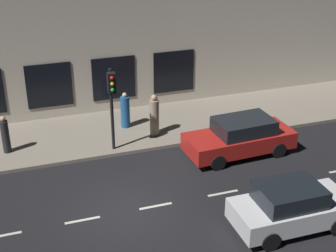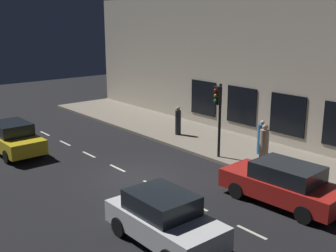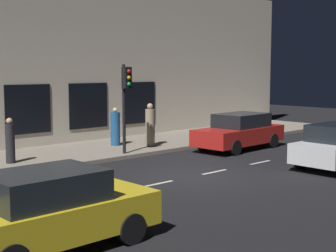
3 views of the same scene
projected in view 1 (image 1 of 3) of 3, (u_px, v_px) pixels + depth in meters
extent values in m
plane|color=black|center=(128.00, 211.00, 17.48)|extent=(60.00, 60.00, 0.00)
cube|color=gray|center=(93.00, 134.00, 22.79)|extent=(4.50, 32.00, 0.15)
cube|color=beige|center=(77.00, 35.00, 23.29)|extent=(0.60, 32.00, 7.99)
cube|color=black|center=(174.00, 72.00, 25.29)|extent=(0.04, 2.12, 2.13)
cube|color=black|center=(114.00, 78.00, 24.39)|extent=(0.04, 2.12, 2.13)
cube|color=black|center=(49.00, 86.00, 23.50)|extent=(0.04, 2.12, 2.13)
cube|color=beige|center=(285.00, 181.00, 19.27)|extent=(0.12, 1.20, 0.01)
cube|color=beige|center=(223.00, 193.00, 18.52)|extent=(0.12, 1.20, 0.01)
cube|color=beige|center=(156.00, 206.00, 17.76)|extent=(0.12, 1.20, 0.01)
cube|color=beige|center=(82.00, 220.00, 17.01)|extent=(0.12, 1.20, 0.01)
cube|color=beige|center=(3.00, 235.00, 16.26)|extent=(0.12, 1.20, 0.01)
cylinder|color=black|center=(112.00, 110.00, 20.60)|extent=(0.13, 0.13, 3.57)
cube|color=black|center=(111.00, 83.00, 19.90)|extent=(0.26, 0.32, 0.84)
sphere|color=red|center=(112.00, 78.00, 19.67)|extent=(0.15, 0.15, 0.15)
sphere|color=gold|center=(112.00, 84.00, 19.78)|extent=(0.15, 0.15, 0.15)
sphere|color=green|center=(113.00, 90.00, 19.88)|extent=(0.15, 0.15, 0.15)
cube|color=silver|center=(292.00, 210.00, 16.44)|extent=(1.81, 3.96, 0.70)
cube|color=black|center=(290.00, 195.00, 16.12)|extent=(1.59, 2.06, 0.60)
cylinder|color=black|center=(309.00, 198.00, 17.65)|extent=(0.22, 0.64, 0.64)
cylinder|color=black|center=(246.00, 211.00, 16.94)|extent=(0.22, 0.64, 0.64)
cylinder|color=black|center=(270.00, 241.00, 15.50)|extent=(0.22, 0.64, 0.64)
cube|color=red|center=(239.00, 140.00, 21.00)|extent=(2.05, 4.64, 0.70)
cube|color=black|center=(244.00, 126.00, 20.78)|extent=(1.72, 2.45, 0.60)
cylinder|color=black|center=(218.00, 162.00, 19.94)|extent=(0.25, 0.65, 0.64)
cylinder|color=black|center=(200.00, 144.00, 21.37)|extent=(0.25, 0.65, 0.64)
cylinder|color=black|center=(278.00, 150.00, 20.89)|extent=(0.25, 0.65, 0.64)
cylinder|color=black|center=(257.00, 133.00, 22.31)|extent=(0.25, 0.65, 0.64)
cylinder|color=#1E5189|center=(125.00, 112.00, 23.02)|extent=(0.48, 0.48, 1.48)
sphere|color=beige|center=(125.00, 95.00, 22.66)|extent=(0.21, 0.21, 0.21)
cube|color=beige|center=(125.00, 96.00, 22.57)|extent=(0.05, 0.06, 0.06)
cylinder|color=gray|center=(154.00, 117.00, 22.29)|extent=(0.46, 0.46, 1.63)
sphere|color=tan|center=(154.00, 98.00, 21.89)|extent=(0.26, 0.26, 0.26)
cube|color=tan|center=(157.00, 97.00, 21.93)|extent=(0.08, 0.05, 0.07)
cylinder|color=#232328|center=(6.00, 137.00, 20.81)|extent=(0.34, 0.34, 1.41)
sphere|color=tan|center=(3.00, 119.00, 20.46)|extent=(0.23, 0.23, 0.23)
cube|color=tan|center=(0.00, 119.00, 20.43)|extent=(0.06, 0.04, 0.06)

